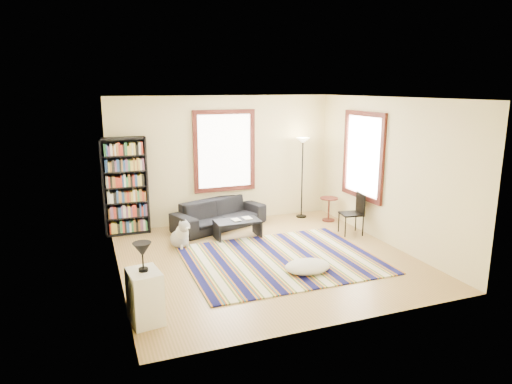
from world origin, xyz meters
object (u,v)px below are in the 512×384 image
object	(u,v)px
sofa	(219,214)
coffee_table	(237,229)
dog	(179,233)
side_table	(329,209)
folding_chair	(351,214)
bookshelf	(125,186)
white_cabinet	(145,297)
floor_cushion	(308,266)
floor_lamp	(302,178)

from	to	relation	value
sofa	coffee_table	world-z (taller)	sofa
dog	coffee_table	bearing A→B (deg)	-14.19
side_table	folding_chair	distance (m)	1.02
bookshelf	folding_chair	size ratio (longest dim) A/B	2.33
sofa	side_table	size ratio (longest dim) A/B	3.78
white_cabinet	side_table	bearing A→B (deg)	27.28
bookshelf	floor_cushion	size ratio (longest dim) A/B	2.58
white_cabinet	dog	size ratio (longest dim) A/B	1.27
floor_lamp	white_cabinet	xyz separation A→B (m)	(-4.06, -3.70, -0.58)
side_table	dog	xyz separation A→B (m)	(-3.53, -0.55, 0.01)
sofa	floor_lamp	world-z (taller)	floor_lamp
side_table	sofa	bearing A→B (deg)	170.80
sofa	bookshelf	world-z (taller)	bookshelf
bookshelf	floor_lamp	distance (m)	3.93
floor_cushion	folding_chair	xyz separation A→B (m)	(1.74, 1.48, 0.33)
white_cabinet	sofa	bearing A→B (deg)	52.37
sofa	floor_cushion	world-z (taller)	sofa
folding_chair	coffee_table	bearing A→B (deg)	174.10
side_table	folding_chair	size ratio (longest dim) A/B	0.63
folding_chair	dog	size ratio (longest dim) A/B	1.56
floor_lamp	folding_chair	size ratio (longest dim) A/B	2.16
coffee_table	sofa	bearing A→B (deg)	100.56
bookshelf	white_cabinet	size ratio (longest dim) A/B	2.86
coffee_table	folding_chair	world-z (taller)	folding_chair
floor_cushion	dog	world-z (taller)	dog
floor_cushion	folding_chair	bearing A→B (deg)	40.31
floor_cushion	floor_lamp	distance (m)	3.38
white_cabinet	dog	distance (m)	2.83
floor_lamp	white_cabinet	distance (m)	5.52
bookshelf	side_table	world-z (taller)	bookshelf
dog	floor_cushion	bearing A→B (deg)	-69.58
coffee_table	floor_cushion	size ratio (longest dim) A/B	1.16
coffee_table	white_cabinet	bearing A→B (deg)	-127.89
floor_cushion	white_cabinet	size ratio (longest dim) A/B	1.11
coffee_table	dog	bearing A→B (deg)	-172.76
side_table	floor_lamp	bearing A→B (deg)	131.49
sofa	floor_lamp	distance (m)	2.12
floor_cushion	floor_lamp	world-z (taller)	floor_lamp
floor_lamp	dog	size ratio (longest dim) A/B	3.37
coffee_table	side_table	size ratio (longest dim) A/B	1.67
sofa	dog	xyz separation A→B (m)	(-1.06, -0.95, -0.02)
floor_cushion	folding_chair	world-z (taller)	folding_chair
floor_cushion	white_cabinet	bearing A→B (deg)	-165.17
folding_chair	dog	bearing A→B (deg)	-178.31
coffee_table	white_cabinet	distance (m)	3.56
coffee_table	folding_chair	size ratio (longest dim) A/B	1.05
sofa	coffee_table	size ratio (longest dim) A/B	2.27
sofa	side_table	xyz separation A→B (m)	(2.46, -0.40, -0.03)
coffee_table	floor_cushion	distance (m)	2.16
floor_lamp	folding_chair	xyz separation A→B (m)	(0.39, -1.50, -0.50)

